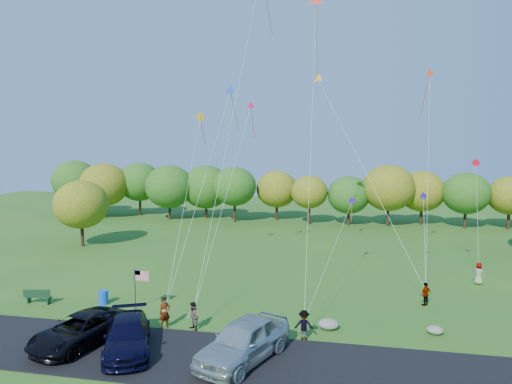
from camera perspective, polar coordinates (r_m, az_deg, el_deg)
ground at (r=27.17m, az=-0.48°, el=-16.79°), size 140.00×140.00×0.00m
asphalt_lane at (r=23.60m, az=-2.61°, el=-20.34°), size 44.00×6.00×0.06m
treeline at (r=60.93m, az=7.60°, el=0.23°), size 74.90×26.97×8.52m
minivan_dark at (r=26.55m, az=-21.14°, el=-15.77°), size 3.84×6.08×1.56m
minivan_navy at (r=25.06m, az=-15.77°, el=-16.89°), size 4.27×5.89×1.58m
minivan_silver at (r=23.14m, az=-1.57°, el=-18.07°), size 4.38×6.34×2.00m
flyer_a at (r=27.52m, az=-11.34°, el=-14.58°), size 0.78×0.76×1.80m
flyer_b at (r=26.97m, az=-7.85°, el=-15.16°), size 1.00×0.99×1.62m
flyer_c at (r=25.71m, az=6.01°, el=-16.21°), size 1.09×0.68×1.62m
flyer_d at (r=32.55m, az=20.45°, el=-11.86°), size 0.92×0.89×1.54m
flyer_e at (r=38.86m, az=26.08°, el=-9.14°), size 0.97×0.83×1.68m
park_bench at (r=34.19m, az=-25.63°, el=-11.65°), size 1.77×0.60×0.98m
trash_barrel at (r=32.56m, az=-18.52°, el=-12.38°), size 0.61×0.61×0.91m
flag_assembly at (r=30.33m, az=-14.40°, el=-10.61°), size 0.97×0.63×2.62m
boulder_near at (r=27.39m, az=9.05°, el=-16.00°), size 1.19×0.94×0.60m
boulder_far at (r=28.27m, az=21.48°, el=-15.75°), size 0.93×0.77×0.48m
kites_aloft at (r=39.23m, az=5.76°, el=16.67°), size 22.54×3.12×19.42m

